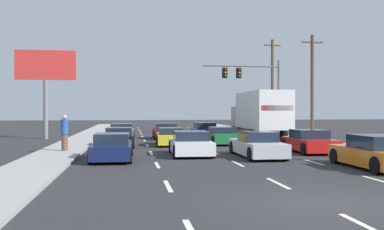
{
  "coord_description": "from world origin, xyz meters",
  "views": [
    {
      "loc": [
        -4.53,
        -9.78,
        2.24
      ],
      "look_at": [
        -0.29,
        19.3,
        1.95
      ],
      "focal_mm": 40.23,
      "sensor_mm": 36.0,
      "label": 1
    }
  ],
  "objects_px": {
    "car_gray": "(122,132)",
    "box_truck": "(259,113)",
    "utility_pole_far": "(272,85)",
    "car_navy": "(112,148)",
    "car_black": "(119,138)",
    "car_white": "(191,144)",
    "car_blue": "(205,131)",
    "car_red": "(309,142)",
    "roadside_billboard": "(46,75)",
    "utility_pole_mid": "(312,85)",
    "pedestrian_near_corner": "(65,133)",
    "car_silver": "(257,145)",
    "car_maroon": "(166,131)",
    "car_green": "(222,136)",
    "traffic_signal_mast": "(248,80)",
    "car_yellow": "(170,137)",
    "car_orange": "(376,153)"
  },
  "relations": [
    {
      "from": "car_black",
      "to": "pedestrian_near_corner",
      "type": "relative_size",
      "value": 2.18
    },
    {
      "from": "car_yellow",
      "to": "car_white",
      "type": "bearing_deg",
      "value": -86.25
    },
    {
      "from": "car_silver",
      "to": "utility_pole_mid",
      "type": "distance_m",
      "value": 15.85
    },
    {
      "from": "roadside_billboard",
      "to": "pedestrian_near_corner",
      "type": "xyz_separation_m",
      "value": [
        3.21,
        -12.14,
        -4.03
      ]
    },
    {
      "from": "car_gray",
      "to": "car_blue",
      "type": "relative_size",
      "value": 1.06
    },
    {
      "from": "car_black",
      "to": "box_truck",
      "type": "height_order",
      "value": "box_truck"
    },
    {
      "from": "car_white",
      "to": "utility_pole_far",
      "type": "height_order",
      "value": "utility_pole_far"
    },
    {
      "from": "car_gray",
      "to": "car_black",
      "type": "bearing_deg",
      "value": -90.18
    },
    {
      "from": "car_black",
      "to": "car_red",
      "type": "relative_size",
      "value": 0.96
    },
    {
      "from": "car_white",
      "to": "car_green",
      "type": "height_order",
      "value": "car_white"
    },
    {
      "from": "car_black",
      "to": "box_truck",
      "type": "relative_size",
      "value": 0.46
    },
    {
      "from": "car_blue",
      "to": "roadside_billboard",
      "type": "distance_m",
      "value": 13.5
    },
    {
      "from": "car_red",
      "to": "pedestrian_near_corner",
      "type": "height_order",
      "value": "pedestrian_near_corner"
    },
    {
      "from": "car_yellow",
      "to": "utility_pole_far",
      "type": "xyz_separation_m",
      "value": [
        12.22,
        15.57,
        4.45
      ]
    },
    {
      "from": "car_yellow",
      "to": "car_red",
      "type": "distance_m",
      "value": 9.08
    },
    {
      "from": "car_blue",
      "to": "car_red",
      "type": "bearing_deg",
      "value": -74.35
    },
    {
      "from": "car_gray",
      "to": "box_truck",
      "type": "height_order",
      "value": "box_truck"
    },
    {
      "from": "utility_pole_far",
      "to": "roadside_billboard",
      "type": "height_order",
      "value": "utility_pole_far"
    },
    {
      "from": "car_orange",
      "to": "car_green",
      "type": "bearing_deg",
      "value": 104.31
    },
    {
      "from": "car_gray",
      "to": "car_maroon",
      "type": "xyz_separation_m",
      "value": [
        3.48,
        -0.44,
        0.01
      ]
    },
    {
      "from": "car_red",
      "to": "utility_pole_far",
      "type": "bearing_deg",
      "value": 76.23
    },
    {
      "from": "car_white",
      "to": "roadside_billboard",
      "type": "height_order",
      "value": "roadside_billboard"
    },
    {
      "from": "box_truck",
      "to": "roadside_billboard",
      "type": "xyz_separation_m",
      "value": [
        -16.29,
        4.07,
        3.02
      ]
    },
    {
      "from": "utility_pole_far",
      "to": "car_navy",
      "type": "bearing_deg",
      "value": -123.72
    },
    {
      "from": "traffic_signal_mast",
      "to": "roadside_billboard",
      "type": "relative_size",
      "value": 1.05
    },
    {
      "from": "traffic_signal_mast",
      "to": "roadside_billboard",
      "type": "height_order",
      "value": "roadside_billboard"
    },
    {
      "from": "box_truck",
      "to": "car_orange",
      "type": "bearing_deg",
      "value": -90.85
    },
    {
      "from": "car_orange",
      "to": "pedestrian_near_corner",
      "type": "height_order",
      "value": "pedestrian_near_corner"
    },
    {
      "from": "traffic_signal_mast",
      "to": "car_gray",
      "type": "bearing_deg",
      "value": -159.9
    },
    {
      "from": "car_blue",
      "to": "pedestrian_near_corner",
      "type": "xyz_separation_m",
      "value": [
        -9.48,
        -11.27,
        0.5
      ]
    },
    {
      "from": "car_black",
      "to": "utility_pole_mid",
      "type": "bearing_deg",
      "value": 21.18
    },
    {
      "from": "pedestrian_near_corner",
      "to": "car_maroon",
      "type": "bearing_deg",
      "value": 60.68
    },
    {
      "from": "car_green",
      "to": "utility_pole_mid",
      "type": "relative_size",
      "value": 0.52
    },
    {
      "from": "car_maroon",
      "to": "car_green",
      "type": "distance_m",
      "value": 6.93
    },
    {
      "from": "car_white",
      "to": "car_green",
      "type": "xyz_separation_m",
      "value": [
        3.12,
        6.96,
        -0.02
      ]
    },
    {
      "from": "car_white",
      "to": "car_orange",
      "type": "bearing_deg",
      "value": -42.92
    },
    {
      "from": "utility_pole_mid",
      "to": "car_blue",
      "type": "bearing_deg",
      "value": 169.2
    },
    {
      "from": "car_orange",
      "to": "car_white",
      "type": "bearing_deg",
      "value": 137.08
    },
    {
      "from": "car_green",
      "to": "traffic_signal_mast",
      "type": "distance_m",
      "value": 12.72
    },
    {
      "from": "car_maroon",
      "to": "box_truck",
      "type": "height_order",
      "value": "box_truck"
    },
    {
      "from": "car_green",
      "to": "box_truck",
      "type": "height_order",
      "value": "box_truck"
    },
    {
      "from": "car_silver",
      "to": "box_truck",
      "type": "height_order",
      "value": "box_truck"
    },
    {
      "from": "car_black",
      "to": "pedestrian_near_corner",
      "type": "bearing_deg",
      "value": -126.44
    },
    {
      "from": "car_yellow",
      "to": "roadside_billboard",
      "type": "relative_size",
      "value": 0.6
    },
    {
      "from": "car_navy",
      "to": "car_orange",
      "type": "xyz_separation_m",
      "value": [
        10.24,
        -4.51,
        0.04
      ]
    },
    {
      "from": "utility_pole_far",
      "to": "car_maroon",
      "type": "bearing_deg",
      "value": -143.33
    },
    {
      "from": "traffic_signal_mast",
      "to": "car_orange",
      "type": "bearing_deg",
      "value": -93.8
    },
    {
      "from": "car_black",
      "to": "box_truck",
      "type": "bearing_deg",
      "value": 22.77
    },
    {
      "from": "utility_pole_mid",
      "to": "roadside_billboard",
      "type": "bearing_deg",
      "value": 173.3
    },
    {
      "from": "box_truck",
      "to": "utility_pole_far",
      "type": "relative_size",
      "value": 0.93
    }
  ]
}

